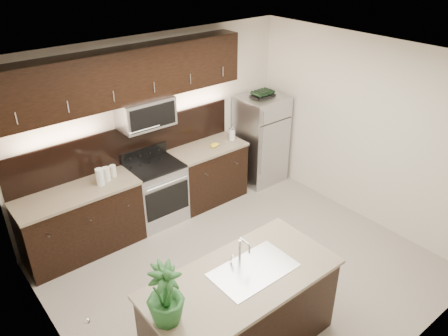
# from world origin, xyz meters

# --- Properties ---
(ground) EXTENTS (4.50, 4.50, 0.00)m
(ground) POSITION_xyz_m (0.00, 0.00, 0.00)
(ground) COLOR gray
(ground) RESTS_ON ground
(room_walls) EXTENTS (4.52, 4.02, 2.71)m
(room_walls) POSITION_xyz_m (-0.11, -0.04, 1.70)
(room_walls) COLOR beige
(room_walls) RESTS_ON ground
(counter_run) EXTENTS (3.51, 0.65, 0.94)m
(counter_run) POSITION_xyz_m (-0.46, 1.69, 0.47)
(counter_run) COLOR black
(counter_run) RESTS_ON ground
(upper_fixtures) EXTENTS (3.49, 0.40, 1.66)m
(upper_fixtures) POSITION_xyz_m (-0.43, 1.84, 2.14)
(upper_fixtures) COLOR black
(upper_fixtures) RESTS_ON counter_run
(island) EXTENTS (1.96, 0.96, 0.94)m
(island) POSITION_xyz_m (-0.79, -0.85, 0.47)
(island) COLOR black
(island) RESTS_ON ground
(sink_faucet) EXTENTS (0.84, 0.50, 0.28)m
(sink_faucet) POSITION_xyz_m (-0.64, -0.84, 0.96)
(sink_faucet) COLOR silver
(sink_faucet) RESTS_ON island
(refrigerator) EXTENTS (0.74, 0.67, 1.53)m
(refrigerator) POSITION_xyz_m (1.80, 1.63, 0.77)
(refrigerator) COLOR #B2B2B7
(refrigerator) RESTS_ON ground
(wine_rack) EXTENTS (0.38, 0.23, 0.09)m
(wine_rack) POSITION_xyz_m (1.80, 1.63, 1.57)
(wine_rack) COLOR black
(wine_rack) RESTS_ON refrigerator
(plant) EXTENTS (0.42, 0.42, 0.58)m
(plant) POSITION_xyz_m (-1.64, -0.85, 1.23)
(plant) COLOR #235926
(plant) RESTS_ON island
(canisters) EXTENTS (0.33, 0.20, 0.23)m
(canisters) POSITION_xyz_m (-1.00, 1.68, 1.04)
(canisters) COLOR silver
(canisters) RESTS_ON counter_run
(french_press) EXTENTS (0.10, 0.10, 0.28)m
(french_press) POSITION_xyz_m (1.17, 1.64, 1.04)
(french_press) COLOR silver
(french_press) RESTS_ON counter_run
(bananas) EXTENTS (0.19, 0.16, 0.05)m
(bananas) POSITION_xyz_m (0.75, 1.61, 0.97)
(bananas) COLOR yellow
(bananas) RESTS_ON counter_run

